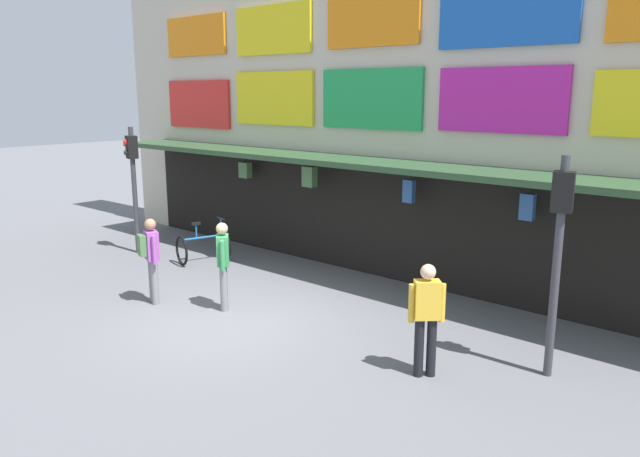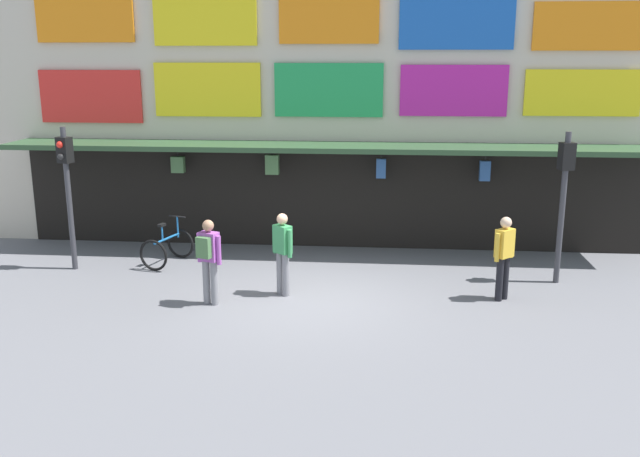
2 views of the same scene
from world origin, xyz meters
name	(u,v)px [view 1 (image 1 of 2)]	position (x,y,z in m)	size (l,w,h in m)	color
ground_plane	(236,321)	(0.00, 0.00, 0.00)	(80.00, 80.00, 0.00)	slate
shopfront	(387,95)	(0.00, 4.57, 3.96)	(18.00, 2.60, 8.00)	beige
traffic_light_near	(133,170)	(-5.57, 1.56, 2.14)	(0.34, 0.35, 3.20)	#38383D
traffic_light_far	(560,232)	(5.05, 1.58, 2.14)	(0.33, 0.35, 3.20)	#38383D
bicycle_parked	(204,246)	(-3.58, 2.12, 0.39)	(1.02, 1.32, 1.05)	black
pedestrian_in_red	(151,254)	(-1.95, -0.41, 0.98)	(0.50, 0.44, 1.68)	gray
pedestrian_in_black	(223,261)	(-0.62, 0.28, 0.95)	(0.42, 0.40, 1.68)	gray
pedestrian_in_white	(426,314)	(3.71, 0.37, 0.95)	(0.41, 0.41, 1.68)	black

